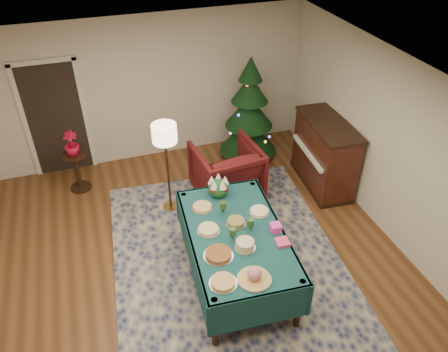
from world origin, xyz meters
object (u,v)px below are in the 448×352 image
object	(u,v)px
armchair	(226,169)
gift_box	(275,228)
floor_lamp	(165,139)
potted_plant	(72,148)
christmas_tree	(249,113)
side_table	(78,172)
piano	(324,155)
buffet_table	(236,242)

from	to	relation	value
armchair	gift_box	bearing A→B (deg)	84.73
floor_lamp	potted_plant	world-z (taller)	floor_lamp
floor_lamp	potted_plant	size ratio (longest dim) A/B	3.65
floor_lamp	christmas_tree	xyz separation A→B (m)	(1.81, 1.14, -0.43)
side_table	christmas_tree	bearing A→B (deg)	2.01
armchair	side_table	size ratio (longest dim) A/B	1.49
floor_lamp	potted_plant	bearing A→B (deg)	143.53
gift_box	armchair	size ratio (longest dim) A/B	0.13
armchair	piano	size ratio (longest dim) A/B	0.72
christmas_tree	piano	bearing A→B (deg)	-55.96
gift_box	floor_lamp	bearing A→B (deg)	118.00
side_table	christmas_tree	size ratio (longest dim) A/B	0.35
gift_box	side_table	bearing A→B (deg)	129.40
buffet_table	christmas_tree	xyz separation A→B (m)	(1.30, 2.89, 0.23)
armchair	christmas_tree	bearing A→B (deg)	-132.28
buffet_table	gift_box	xyz separation A→B (m)	(0.49, -0.13, 0.22)
buffet_table	christmas_tree	world-z (taller)	christmas_tree
side_table	potted_plant	size ratio (longest dim) A/B	1.64
buffet_table	potted_plant	distance (m)	3.37
buffet_table	potted_plant	world-z (taller)	potted_plant
floor_lamp	potted_plant	xyz separation A→B (m)	(-1.39, 1.03, -0.50)
armchair	piano	distance (m)	1.72
christmas_tree	floor_lamp	bearing A→B (deg)	-147.83
christmas_tree	side_table	bearing A→B (deg)	-177.99
piano	buffet_table	bearing A→B (deg)	-144.19
floor_lamp	christmas_tree	size ratio (longest dim) A/B	0.79
armchair	christmas_tree	size ratio (longest dim) A/B	0.53
floor_lamp	side_table	bearing A→B (deg)	143.53
buffet_table	gift_box	bearing A→B (deg)	-14.75
buffet_table	floor_lamp	distance (m)	1.95
floor_lamp	armchair	bearing A→B (deg)	3.61
side_table	piano	size ratio (longest dim) A/B	0.48
potted_plant	piano	distance (m)	4.27
armchair	side_table	bearing A→B (deg)	-27.27
side_table	piano	bearing A→B (deg)	-16.41
buffet_table	side_table	xyz separation A→B (m)	(-1.90, 2.78, -0.32)
potted_plant	christmas_tree	distance (m)	3.20
gift_box	side_table	xyz separation A→B (m)	(-2.39, 2.91, -0.54)
buffet_table	potted_plant	xyz separation A→B (m)	(-1.90, 2.78, 0.16)
armchair	side_table	world-z (taller)	armchair
piano	floor_lamp	bearing A→B (deg)	176.23
buffet_table	armchair	size ratio (longest dim) A/B	2.10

